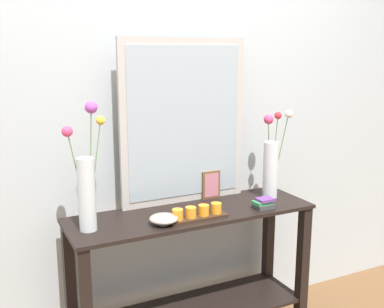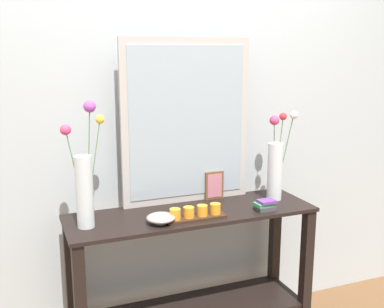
{
  "view_description": "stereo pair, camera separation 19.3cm",
  "coord_description": "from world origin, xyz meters",
  "views": [
    {
      "loc": [
        -1.05,
        -2.14,
        1.67
      ],
      "look_at": [
        0.0,
        0.0,
        1.15
      ],
      "focal_mm": 43.71,
      "sensor_mm": 36.0,
      "label": 1
    },
    {
      "loc": [
        -0.88,
        -2.22,
        1.67
      ],
      "look_at": [
        0.0,
        0.0,
        1.15
      ],
      "focal_mm": 43.71,
      "sensor_mm": 36.0,
      "label": 2
    }
  ],
  "objects": [
    {
      "name": "decorative_bowl",
      "position": [
        -0.21,
        -0.11,
        0.86
      ],
      "size": [
        0.15,
        0.15,
        0.05
      ],
      "color": "#9E9389",
      "rests_on": "console_table"
    },
    {
      "name": "console_table",
      "position": [
        0.0,
        0.0,
        0.51
      ],
      "size": [
        1.34,
        0.42,
        0.83
      ],
      "color": "black",
      "rests_on": "ground"
    },
    {
      "name": "mirror_leaning",
      "position": [
        0.04,
        0.18,
        1.29
      ],
      "size": [
        0.75,
        0.03,
        0.91
      ],
      "color": "#B7B2AD",
      "rests_on": "console_table"
    },
    {
      "name": "candle_tray",
      "position": [
        -0.02,
        -0.11,
        0.86
      ],
      "size": [
        0.32,
        0.09,
        0.07
      ],
      "color": "#382316",
      "rests_on": "console_table"
    },
    {
      "name": "vase_right",
      "position": [
        0.53,
        0.03,
        1.04
      ],
      "size": [
        0.15,
        0.19,
        0.52
      ],
      "color": "silver",
      "rests_on": "console_table"
    },
    {
      "name": "wall_back",
      "position": [
        0.0,
        0.33,
        1.35
      ],
      "size": [
        6.4,
        0.08,
        2.7
      ],
      "primitive_type": "cube",
      "color": "#B2BCC1",
      "rests_on": "ground"
    },
    {
      "name": "tall_vase_left",
      "position": [
        -0.56,
        -0.01,
        1.07
      ],
      "size": [
        0.22,
        0.16,
        0.62
      ],
      "color": "silver",
      "rests_on": "console_table"
    },
    {
      "name": "book_stack",
      "position": [
        0.37,
        -0.12,
        0.86
      ],
      "size": [
        0.11,
        0.09,
        0.06
      ],
      "color": "#424247",
      "rests_on": "console_table"
    },
    {
      "name": "picture_frame_small",
      "position": [
        0.2,
        0.15,
        0.91
      ],
      "size": [
        0.11,
        0.01,
        0.16
      ],
      "color": "brown",
      "rests_on": "console_table"
    }
  ]
}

